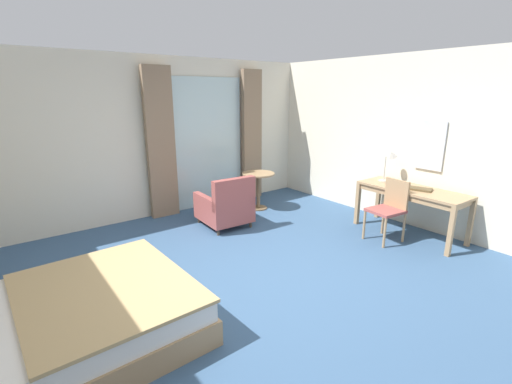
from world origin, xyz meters
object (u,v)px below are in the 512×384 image
Objects in this scene: bed at (56,325)px; desk_chair at (389,206)px; armchair_by_window at (226,207)px; round_cafe_table at (258,183)px; closed_book at (420,189)px; desk_lamp at (390,161)px; writing_desk at (412,194)px.

bed reaches higher than desk_chair.
bed is 4.31m from desk_chair.
bed is at bearing 176.08° from desk_chair.
armchair_by_window is at bearing 130.17° from desk_chair.
bed reaches higher than round_cafe_table.
armchair_by_window is (-2.03, 2.08, -0.41)m from closed_book.
armchair_by_window is (2.69, 1.60, 0.08)m from bed.
desk_lamp is at bearing -57.62° from round_cafe_table.
round_cafe_table is at bearing 95.97° from closed_book.
writing_desk is at bearing -44.06° from armchair_by_window.
desk_lamp is at bearing 60.65° from closed_book.
closed_book is 2.93m from armchair_by_window.
writing_desk is at bearing 70.18° from closed_book.
desk_lamp is at bearing 75.86° from writing_desk.
desk_chair is at bearing -143.68° from desk_lamp.
desk_lamp is 2.72m from armchair_by_window.
desk_lamp reaches higher than bed.
bed is 3.13m from armchair_by_window.
round_cafe_table is (3.66, 2.00, 0.25)m from bed.
armchair_by_window is (-1.60, 1.89, -0.18)m from desk_chair.
desk_chair is at bearing -3.92° from bed.
writing_desk is 2.85m from armchair_by_window.
bed is 1.38× the size of writing_desk.
closed_book is at bearing -45.66° from armchair_by_window.
writing_desk is 1.86× the size of armchair_by_window.
desk_lamp reaches higher than closed_book.
writing_desk is (4.73, -0.37, 0.40)m from bed.
round_cafe_table is at bearing 105.36° from desk_chair.
desk_chair is 2.38m from round_cafe_table.
bed is 2.57× the size of armchair_by_window.
round_cafe_table is (-1.06, 2.48, -0.24)m from closed_book.
armchair_by_window is at bearing 117.08° from closed_book.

